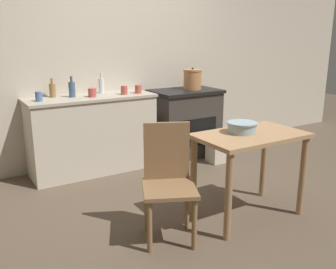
{
  "coord_description": "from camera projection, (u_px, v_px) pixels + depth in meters",
  "views": [
    {
      "loc": [
        -1.88,
        -2.72,
        1.55
      ],
      "look_at": [
        0.0,
        0.4,
        0.57
      ],
      "focal_mm": 40.0,
      "sensor_mm": 36.0,
      "label": 1
    }
  ],
  "objects": [
    {
      "name": "mixing_bowl_large",
      "position": [
        242.0,
        127.0,
        3.15
      ],
      "size": [
        0.26,
        0.26,
        0.09
      ],
      "color": "#93A8B2",
      "rests_on": "work_table"
    },
    {
      "name": "bottle_far_left",
      "position": [
        101.0,
        85.0,
        4.38
      ],
      "size": [
        0.07,
        0.07,
        0.23
      ],
      "color": "silver",
      "rests_on": "counter_cabinet"
    },
    {
      "name": "cup_center_right",
      "position": [
        138.0,
        89.0,
        4.38
      ],
      "size": [
        0.08,
        0.08,
        0.1
      ],
      "primitive_type": "cylinder",
      "color": "#B74C42",
      "rests_on": "counter_cabinet"
    },
    {
      "name": "stock_pot",
      "position": [
        192.0,
        79.0,
        4.8
      ],
      "size": [
        0.24,
        0.24,
        0.28
      ],
      "color": "#B77A47",
      "rests_on": "stove"
    },
    {
      "name": "bottle_left",
      "position": [
        52.0,
        90.0,
        4.1
      ],
      "size": [
        0.07,
        0.07,
        0.21
      ],
      "color": "olive",
      "rests_on": "counter_cabinet"
    },
    {
      "name": "work_table",
      "position": [
        250.0,
        150.0,
        3.17
      ],
      "size": [
        0.93,
        0.56,
        0.75
      ],
      "color": "#A87F56",
      "rests_on": "ground_plane"
    },
    {
      "name": "flour_sack",
      "position": [
        219.0,
        147.0,
        4.68
      ],
      "size": [
        0.28,
        0.2,
        0.37
      ],
      "primitive_type": "cube",
      "color": "beige",
      "rests_on": "ground_plane"
    },
    {
      "name": "wall_back",
      "position": [
        118.0,
        58.0,
        4.57
      ],
      "size": [
        8.0,
        0.07,
        2.55
      ],
      "color": "beige",
      "rests_on": "ground_plane"
    },
    {
      "name": "ground_plane",
      "position": [
        190.0,
        201.0,
        3.59
      ],
      "size": [
        14.0,
        14.0,
        0.0
      ],
      "primitive_type": "plane",
      "color": "brown"
    },
    {
      "name": "chair",
      "position": [
        168.0,
        179.0,
        2.88
      ],
      "size": [
        0.53,
        0.53,
        0.9
      ],
      "rotation": [
        0.0,
        0.0,
        -0.43
      ],
      "color": "olive",
      "rests_on": "ground_plane"
    },
    {
      "name": "counter_cabinet",
      "position": [
        92.0,
        134.0,
        4.3
      ],
      "size": [
        1.44,
        0.55,
        0.88
      ],
      "color": "beige",
      "rests_on": "ground_plane"
    },
    {
      "name": "stove",
      "position": [
        185.0,
        122.0,
        4.91
      ],
      "size": [
        0.86,
        0.61,
        0.86
      ],
      "color": "#38332D",
      "rests_on": "ground_plane"
    },
    {
      "name": "cup_mid_right",
      "position": [
        124.0,
        90.0,
        4.3
      ],
      "size": [
        0.08,
        0.08,
        0.1
      ],
      "primitive_type": "cylinder",
      "color": "#B74C42",
      "rests_on": "counter_cabinet"
    },
    {
      "name": "bottle_mid_left",
      "position": [
        72.0,
        89.0,
        4.1
      ],
      "size": [
        0.07,
        0.07,
        0.23
      ],
      "color": "#3D5675",
      "rests_on": "counter_cabinet"
    },
    {
      "name": "cup_center",
      "position": [
        92.0,
        93.0,
        4.12
      ],
      "size": [
        0.09,
        0.09,
        0.1
      ],
      "primitive_type": "cylinder",
      "color": "#B74C42",
      "rests_on": "counter_cabinet"
    },
    {
      "name": "cup_center_left",
      "position": [
        39.0,
        96.0,
        3.85
      ],
      "size": [
        0.07,
        0.07,
        0.1
      ],
      "primitive_type": "cylinder",
      "color": "#4C6B99",
      "rests_on": "counter_cabinet"
    }
  ]
}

